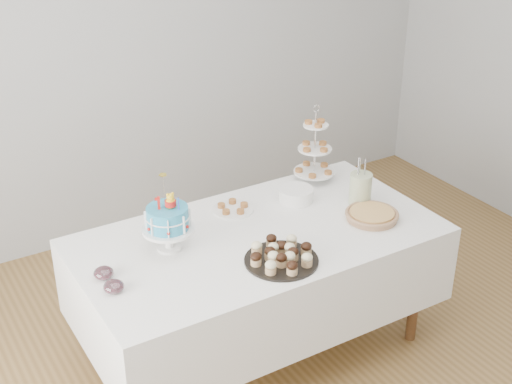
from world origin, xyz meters
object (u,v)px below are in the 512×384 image
plate_stack (296,195)px  pastry_plate (233,208)px  table (258,270)px  pie (372,215)px  tiered_stand (315,149)px  jam_bowl_b (104,273)px  utensil_pitcher (361,188)px  birthday_cake (168,230)px  cupcake_tray (281,254)px  jam_bowl_a (114,287)px

plate_stack → pastry_plate: size_ratio=0.86×
table → pie: pie is taller
tiered_stand → jam_bowl_b: tiered_stand is taller
tiered_stand → utensil_pitcher: size_ratio=1.71×
table → tiered_stand: tiered_stand is taller
birthday_cake → cupcake_tray: size_ratio=1.10×
plate_stack → pastry_plate: bearing=167.6°
plate_stack → jam_bowl_a: 1.26m
jam_bowl_b → tiered_stand: bearing=13.7°
tiered_stand → plate_stack: 0.34m
cupcake_tray → tiered_stand: tiered_stand is taller
birthday_cake → utensil_pitcher: bearing=17.9°
birthday_cake → pie: birthday_cake is taller
pastry_plate → pie: bearing=-38.4°
utensil_pitcher → pastry_plate: bearing=159.3°
birthday_cake → pastry_plate: bearing=45.1°
plate_stack → pastry_plate: plate_stack is taller
cupcake_tray → jam_bowl_b: cupcake_tray is taller
pie → jam_bowl_b: (-1.46, 0.21, 0.00)m
birthday_cake → pastry_plate: birthday_cake is taller
plate_stack → jam_bowl_b: bearing=-171.4°
jam_bowl_b → plate_stack: bearing=8.6°
birthday_cake → pie: (1.08, -0.29, -0.08)m
birthday_cake → utensil_pitcher: birthday_cake is taller
pastry_plate → plate_stack: bearing=-12.4°
jam_bowl_b → birthday_cake: bearing=11.5°
tiered_stand → table: bearing=-148.3°
birthday_cake → plate_stack: size_ratio=2.06×
plate_stack → cupcake_tray: bearing=-130.2°
cupcake_tray → jam_bowl_a: (-0.80, 0.18, -0.01)m
utensil_pitcher → pie: bearing=-104.2°
tiered_stand → jam_bowl_b: 1.52m
tiered_stand → utensil_pitcher: (0.04, -0.39, -0.10)m
utensil_pitcher → plate_stack: bearing=146.9°
cupcake_tray → jam_bowl_a: bearing=167.0°
table → tiered_stand: size_ratio=3.99×
birthday_cake → plate_stack: 0.86m
birthday_cake → jam_bowl_a: birthday_cake is taller
plate_stack → jam_bowl_a: size_ratio=2.05×
cupcake_tray → tiered_stand: (0.67, 0.67, 0.16)m
birthday_cake → plate_stack: birthday_cake is taller
cupcake_tray → utensil_pitcher: 0.77m
birthday_cake → jam_bowl_a: 0.44m
pie → jam_bowl_b: size_ratio=3.06×
table → jam_bowl_b: jam_bowl_b is taller
birthday_cake → jam_bowl_a: size_ratio=4.22×
table → pie: bearing=-16.3°
birthday_cake → jam_bowl_b: size_ratio=4.25×
tiered_stand → jam_bowl_a: 1.56m
table → birthday_cake: bearing=167.0°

